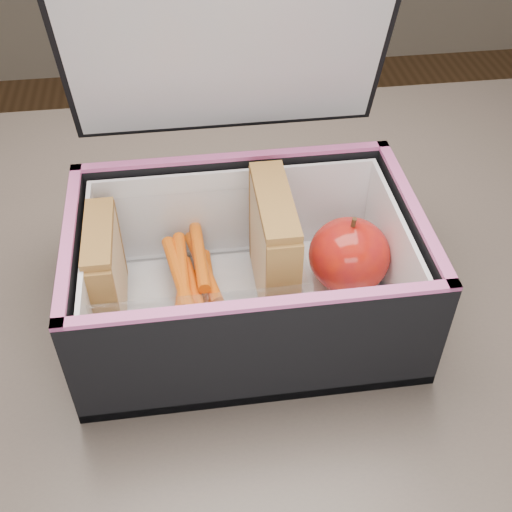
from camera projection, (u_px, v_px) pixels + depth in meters
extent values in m
cube|color=brown|center=(293.00, 315.00, 0.62)|extent=(1.20, 0.80, 0.03)
cube|color=black|center=(227.00, 52.00, 0.55)|extent=(0.29, 0.06, 0.18)
cube|color=tan|center=(98.00, 275.00, 0.55)|extent=(0.01, 0.08, 0.09)
cube|color=#CA6575|center=(107.00, 277.00, 0.55)|extent=(0.01, 0.08, 0.08)
cube|color=tan|center=(115.00, 273.00, 0.55)|extent=(0.01, 0.08, 0.09)
cube|color=brown|center=(98.00, 233.00, 0.52)|extent=(0.02, 0.08, 0.01)
cube|color=tan|center=(264.00, 252.00, 0.56)|extent=(0.01, 0.10, 0.11)
cube|color=#CA6575|center=(273.00, 255.00, 0.56)|extent=(0.01, 0.10, 0.10)
cube|color=tan|center=(283.00, 250.00, 0.56)|extent=(0.01, 0.10, 0.11)
cube|color=brown|center=(275.00, 200.00, 0.52)|extent=(0.03, 0.10, 0.01)
cylinder|color=#F44901|center=(190.00, 311.00, 0.57)|extent=(0.02, 0.09, 0.01)
cylinder|color=#F44901|center=(203.00, 267.00, 0.60)|extent=(0.03, 0.09, 0.01)
cylinder|color=#F44901|center=(178.00, 274.00, 0.57)|extent=(0.03, 0.09, 0.01)
cylinder|color=#F44901|center=(209.00, 288.00, 0.59)|extent=(0.01, 0.09, 0.01)
cylinder|color=#F44901|center=(195.00, 295.00, 0.57)|extent=(0.03, 0.09, 0.01)
cylinder|color=#F44901|center=(199.00, 253.00, 0.59)|extent=(0.01, 0.09, 0.01)
cylinder|color=#F44901|center=(194.00, 318.00, 0.56)|extent=(0.02, 0.09, 0.01)
cylinder|color=#F44901|center=(185.00, 287.00, 0.58)|extent=(0.02, 0.09, 0.01)
cylinder|color=#F44901|center=(182.00, 271.00, 0.58)|extent=(0.01, 0.09, 0.01)
cylinder|color=#F44901|center=(181.00, 305.00, 0.58)|extent=(0.02, 0.09, 0.01)
cube|color=white|center=(339.00, 284.00, 0.60)|extent=(0.07, 0.08, 0.01)
ellipsoid|color=maroon|center=(349.00, 255.00, 0.58)|extent=(0.07, 0.07, 0.07)
cylinder|color=#402C17|center=(354.00, 223.00, 0.55)|extent=(0.00, 0.01, 0.01)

